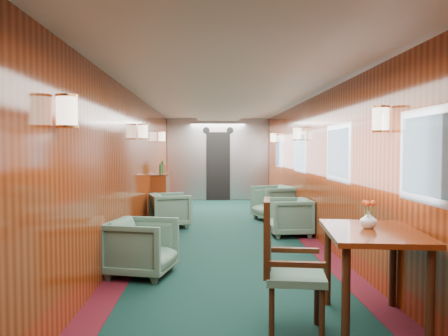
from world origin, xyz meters
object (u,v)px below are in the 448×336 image
(armchair_left_far, at_px, (170,210))
(armchair_left_near, at_px, (142,247))
(dining_table, at_px, (373,245))
(armchair_right_near, at_px, (289,217))
(armchair_right_far, at_px, (274,203))
(credenza, at_px, (161,195))
(side_chair, at_px, (283,261))

(armchair_left_far, bearing_deg, armchair_left_near, 162.34)
(dining_table, relative_size, armchair_left_far, 1.63)
(armchair_right_near, distance_m, armchair_right_far, 1.65)
(armchair_left_far, xyz_separation_m, armchair_right_far, (2.14, 0.73, 0.04))
(dining_table, distance_m, armchair_right_near, 3.87)
(credenza, height_order, armchair_left_near, credenza)
(armchair_right_near, bearing_deg, side_chair, -14.30)
(armchair_left_far, xyz_separation_m, armchair_right_near, (2.14, -0.93, -0.00))
(armchair_left_far, bearing_deg, armchair_right_near, -129.98)
(credenza, xyz_separation_m, armchair_right_near, (2.45, -2.21, -0.16))
(credenza, height_order, armchair_right_near, credenza)
(armchair_left_near, height_order, armchair_right_near, armchair_left_near)
(side_chair, distance_m, armchair_left_near, 2.20)
(credenza, relative_size, armchair_right_near, 1.72)
(credenza, bearing_deg, side_chair, -75.12)
(armchair_left_far, bearing_deg, credenza, -3.23)
(armchair_right_far, bearing_deg, armchair_left_near, -48.20)
(armchair_left_near, bearing_deg, side_chair, -126.44)
(dining_table, relative_size, armchair_left_near, 1.60)
(side_chair, distance_m, armchair_right_far, 5.69)
(armchair_left_near, relative_size, armchair_right_near, 1.03)
(armchair_left_far, relative_size, armchair_right_near, 1.01)
(armchair_left_near, bearing_deg, armchair_left_far, 12.68)
(side_chair, relative_size, armchair_left_far, 1.52)
(side_chair, bearing_deg, dining_table, 16.78)
(armchair_left_near, bearing_deg, armchair_right_near, -30.01)
(dining_table, distance_m, armchair_right_far, 5.52)
(side_chair, relative_size, armchair_right_near, 1.53)
(dining_table, distance_m, armchair_left_near, 2.71)
(armchair_left_near, distance_m, armchair_right_near, 3.18)
(side_chair, relative_size, credenza, 0.89)
(armchair_left_near, height_order, armchair_right_far, armchair_right_far)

